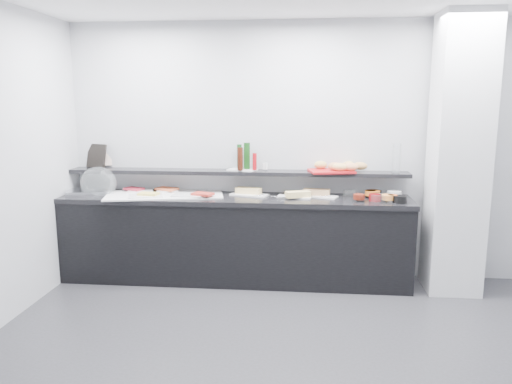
# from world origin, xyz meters

# --- Properties ---
(ground) EXTENTS (5.00, 5.00, 0.00)m
(ground) POSITION_xyz_m (0.00, 0.00, 0.00)
(ground) COLOR #2D2D30
(ground) RESTS_ON ground
(back_wall) EXTENTS (5.00, 0.02, 2.70)m
(back_wall) POSITION_xyz_m (0.00, 2.00, 1.35)
(back_wall) COLOR #AAACB1
(back_wall) RESTS_ON ground
(column) EXTENTS (0.50, 0.50, 2.70)m
(column) POSITION_xyz_m (1.50, 1.65, 1.35)
(column) COLOR silver
(column) RESTS_ON ground
(buffet_cabinet) EXTENTS (3.60, 0.60, 0.85)m
(buffet_cabinet) POSITION_xyz_m (-0.70, 1.70, 0.42)
(buffet_cabinet) COLOR black
(buffet_cabinet) RESTS_ON ground
(counter_top) EXTENTS (3.62, 0.62, 0.05)m
(counter_top) POSITION_xyz_m (-0.70, 1.70, 0.88)
(counter_top) COLOR black
(counter_top) RESTS_ON buffet_cabinet
(wall_shelf) EXTENTS (3.60, 0.25, 0.04)m
(wall_shelf) POSITION_xyz_m (-0.70, 1.88, 1.13)
(wall_shelf) COLOR black
(wall_shelf) RESTS_ON back_wall
(cloche_base) EXTENTS (0.56, 0.46, 0.04)m
(cloche_base) POSITION_xyz_m (-2.26, 1.74, 0.92)
(cloche_base) COLOR #B9BBC0
(cloche_base) RESTS_ON counter_top
(cloche_dome) EXTENTS (0.39, 0.26, 0.34)m
(cloche_dome) POSITION_xyz_m (-2.15, 1.69, 1.03)
(cloche_dome) COLOR white
(cloche_dome) RESTS_ON cloche_base
(linen_runner) EXTENTS (1.30, 0.82, 0.01)m
(linen_runner) POSITION_xyz_m (-1.44, 1.71, 0.91)
(linen_runner) COLOR silver
(linen_runner) RESTS_ON counter_top
(platter_meat_a) EXTENTS (0.33, 0.24, 0.01)m
(platter_meat_a) POSITION_xyz_m (-1.70, 1.79, 0.92)
(platter_meat_a) COLOR white
(platter_meat_a) RESTS_ON linen_runner
(food_meat_a) EXTENTS (0.23, 0.20, 0.02)m
(food_meat_a) POSITION_xyz_m (-1.81, 1.83, 0.94)
(food_meat_a) COLOR maroon
(food_meat_a) RESTS_ON platter_meat_a
(platter_salmon) EXTENTS (0.31, 0.26, 0.01)m
(platter_salmon) POSITION_xyz_m (-1.48, 1.85, 0.92)
(platter_salmon) COLOR white
(platter_salmon) RESTS_ON linen_runner
(food_salmon) EXTENTS (0.26, 0.22, 0.02)m
(food_salmon) POSITION_xyz_m (-1.46, 1.86, 0.94)
(food_salmon) COLOR #E65A2F
(food_salmon) RESTS_ON platter_salmon
(platter_cheese) EXTENTS (0.39, 0.32, 0.01)m
(platter_cheese) POSITION_xyz_m (-1.60, 1.55, 0.92)
(platter_cheese) COLOR white
(platter_cheese) RESTS_ON linen_runner
(food_cheese) EXTENTS (0.21, 0.15, 0.02)m
(food_cheese) POSITION_xyz_m (-1.57, 1.56, 0.94)
(food_cheese) COLOR #E2CA58
(food_cheese) RESTS_ON platter_cheese
(platter_meat_b) EXTENTS (0.32, 0.22, 0.01)m
(platter_meat_b) POSITION_xyz_m (-1.17, 1.62, 0.92)
(platter_meat_b) COLOR silver
(platter_meat_b) RESTS_ON linen_runner
(food_meat_b) EXTENTS (0.24, 0.20, 0.02)m
(food_meat_b) POSITION_xyz_m (-1.01, 1.60, 0.94)
(food_meat_b) COLOR maroon
(food_meat_b) RESTS_ON platter_meat_b
(sandwich_plate_left) EXTENTS (0.42, 0.28, 0.01)m
(sandwich_plate_left) POSITION_xyz_m (-0.55, 1.78, 0.91)
(sandwich_plate_left) COLOR white
(sandwich_plate_left) RESTS_ON counter_top
(sandwich_food_left) EXTENTS (0.28, 0.17, 0.06)m
(sandwich_food_left) POSITION_xyz_m (-0.57, 1.82, 0.94)
(sandwich_food_left) COLOR #E5C278
(sandwich_food_left) RESTS_ON sandwich_plate_left
(tongs_left) EXTENTS (0.14, 0.09, 0.01)m
(tongs_left) POSITION_xyz_m (-0.41, 1.72, 0.92)
(tongs_left) COLOR #B9BDC0
(tongs_left) RESTS_ON sandwich_plate_left
(sandwich_plate_mid) EXTENTS (0.37, 0.20, 0.01)m
(sandwich_plate_mid) POSITION_xyz_m (-0.08, 1.71, 0.91)
(sandwich_plate_mid) COLOR white
(sandwich_plate_mid) RESTS_ON counter_top
(sandwich_food_mid) EXTENTS (0.27, 0.18, 0.06)m
(sandwich_food_mid) POSITION_xyz_m (-0.04, 1.66, 0.94)
(sandwich_food_mid) COLOR #E1C476
(sandwich_food_mid) RESTS_ON sandwich_plate_mid
(tongs_mid) EXTENTS (0.16, 0.02, 0.01)m
(tongs_mid) POSITION_xyz_m (-0.24, 1.65, 0.92)
(tongs_mid) COLOR silver
(tongs_mid) RESTS_ON sandwich_plate_mid
(sandwich_plate_right) EXTENTS (0.40, 0.27, 0.01)m
(sandwich_plate_right) POSITION_xyz_m (0.18, 1.76, 0.91)
(sandwich_plate_right) COLOR white
(sandwich_plate_right) RESTS_ON counter_top
(sandwich_food_right) EXTENTS (0.28, 0.14, 0.06)m
(sandwich_food_right) POSITION_xyz_m (0.15, 1.81, 0.94)
(sandwich_food_right) COLOR tan
(sandwich_food_right) RESTS_ON sandwich_plate_right
(tongs_right) EXTENTS (0.15, 0.08, 0.01)m
(tongs_right) POSITION_xyz_m (0.26, 1.73, 0.92)
(tongs_right) COLOR silver
(tongs_right) RESTS_ON sandwich_plate_right
(bowl_glass_fruit) EXTENTS (0.19, 0.19, 0.07)m
(bowl_glass_fruit) POSITION_xyz_m (0.49, 1.80, 0.94)
(bowl_glass_fruit) COLOR silver
(bowl_glass_fruit) RESTS_ON counter_top
(fill_glass_fruit) EXTENTS (0.19, 0.19, 0.05)m
(fill_glass_fruit) POSITION_xyz_m (0.72, 1.80, 0.95)
(fill_glass_fruit) COLOR #C75D1B
(fill_glass_fruit) RESTS_ON bowl_glass_fruit
(bowl_black_jam) EXTENTS (0.16, 0.16, 0.07)m
(bowl_black_jam) POSITION_xyz_m (0.73, 1.82, 0.94)
(bowl_black_jam) COLOR black
(bowl_black_jam) RESTS_ON counter_top
(fill_black_jam) EXTENTS (0.14, 0.14, 0.05)m
(fill_black_jam) POSITION_xyz_m (0.70, 1.81, 0.95)
(fill_black_jam) COLOR #5D200D
(fill_black_jam) RESTS_ON bowl_black_jam
(bowl_glass_cream) EXTENTS (0.19, 0.19, 0.07)m
(bowl_glass_cream) POSITION_xyz_m (0.94, 1.80, 0.94)
(bowl_glass_cream) COLOR silver
(bowl_glass_cream) RESTS_ON counter_top
(fill_glass_cream) EXTENTS (0.16, 0.16, 0.05)m
(fill_glass_cream) POSITION_xyz_m (0.94, 1.79, 0.95)
(fill_glass_cream) COLOR silver
(fill_glass_cream) RESTS_ON bowl_glass_cream
(bowl_red_jam) EXTENTS (0.12, 0.12, 0.07)m
(bowl_red_jam) POSITION_xyz_m (0.72, 1.61, 0.94)
(bowl_red_jam) COLOR maroon
(bowl_red_jam) RESTS_ON counter_top
(fill_red_jam) EXTENTS (0.12, 0.12, 0.05)m
(fill_red_jam) POSITION_xyz_m (0.56, 1.57, 0.95)
(fill_red_jam) COLOR #57170C
(fill_red_jam) RESTS_ON bowl_red_jam
(bowl_glass_salmon) EXTENTS (0.22, 0.22, 0.07)m
(bowl_glass_salmon) POSITION_xyz_m (0.75, 1.59, 0.94)
(bowl_glass_salmon) COLOR white
(bowl_glass_salmon) RESTS_ON counter_top
(fill_glass_salmon) EXTENTS (0.12, 0.12, 0.05)m
(fill_glass_salmon) POSITION_xyz_m (0.84, 1.58, 0.95)
(fill_glass_salmon) COLOR orange
(fill_glass_salmon) RESTS_ON bowl_glass_salmon
(bowl_black_fruit) EXTENTS (0.17, 0.17, 0.07)m
(bowl_black_fruit) POSITION_xyz_m (0.95, 1.55, 0.94)
(bowl_black_fruit) COLOR black
(bowl_black_fruit) RESTS_ON counter_top
(fill_black_fruit) EXTENTS (0.12, 0.12, 0.05)m
(fill_black_fruit) POSITION_xyz_m (0.88, 1.58, 0.95)
(fill_black_fruit) COLOR #DF571E
(fill_black_fruit) RESTS_ON bowl_black_fruit
(framed_print) EXTENTS (0.26, 0.16, 0.26)m
(framed_print) POSITION_xyz_m (-2.27, 1.96, 1.28)
(framed_print) COLOR black
(framed_print) RESTS_ON wall_shelf
(print_art) EXTENTS (0.16, 0.09, 0.22)m
(print_art) POSITION_xyz_m (-2.19, 1.99, 1.28)
(print_art) COLOR tan
(print_art) RESTS_ON framed_print
(condiment_tray) EXTENTS (0.33, 0.26, 0.01)m
(condiment_tray) POSITION_xyz_m (-0.64, 1.89, 1.16)
(condiment_tray) COLOR white
(condiment_tray) RESTS_ON wall_shelf
(bottle_green_a) EXTENTS (0.06, 0.06, 0.26)m
(bottle_green_a) POSITION_xyz_m (-0.68, 1.93, 1.29)
(bottle_green_a) COLOR #103E15
(bottle_green_a) RESTS_ON condiment_tray
(bottle_brown) EXTENTS (0.07, 0.07, 0.24)m
(bottle_brown) POSITION_xyz_m (-0.65, 1.81, 1.28)
(bottle_brown) COLOR #341309
(bottle_brown) RESTS_ON condiment_tray
(bottle_green_b) EXTENTS (0.08, 0.08, 0.28)m
(bottle_green_b) POSITION_xyz_m (-0.59, 1.92, 1.30)
(bottle_green_b) COLOR #103B10
(bottle_green_b) RESTS_ON condiment_tray
(bottle_hot) EXTENTS (0.05, 0.05, 0.18)m
(bottle_hot) POSITION_xyz_m (-0.50, 1.84, 1.25)
(bottle_hot) COLOR #A00B12
(bottle_hot) RESTS_ON condiment_tray
(shaker_salt) EXTENTS (0.03, 0.03, 0.07)m
(shaker_salt) POSITION_xyz_m (-0.41, 1.91, 1.20)
(shaker_salt) COLOR white
(shaker_salt) RESTS_ON condiment_tray
(shaker_pepper) EXTENTS (0.05, 0.05, 0.07)m
(shaker_pepper) POSITION_xyz_m (-0.39, 1.91, 1.20)
(shaker_pepper) COLOR white
(shaker_pepper) RESTS_ON condiment_tray
(bread_tray) EXTENTS (0.50, 0.40, 0.02)m
(bread_tray) POSITION_xyz_m (0.30, 1.85, 1.16)
(bread_tray) COLOR #B21318
(bread_tray) RESTS_ON wall_shelf
(bread_roll_nw) EXTENTS (0.14, 0.09, 0.08)m
(bread_roll_nw) POSITION_xyz_m (0.19, 1.95, 1.21)
(bread_roll_nw) COLOR tan
(bread_roll_nw) RESTS_ON bread_tray
(bread_roll_n) EXTENTS (0.13, 0.10, 0.08)m
(bread_roll_n) POSITION_xyz_m (0.48, 1.98, 1.21)
(bread_roll_n) COLOR gold
(bread_roll_n) RESTS_ON bread_tray
(bread_roll_ne) EXTENTS (0.15, 0.11, 0.08)m
(bread_roll_ne) POSITION_xyz_m (0.47, 1.91, 1.21)
(bread_roll_ne) COLOR tan
(bread_roll_ne) RESTS_ON bread_tray
(bread_roll_sw) EXTENTS (0.16, 0.11, 0.08)m
(bread_roll_sw) POSITION_xyz_m (0.38, 1.80, 1.21)
(bread_roll_sw) COLOR tan
(bread_roll_sw) RESTS_ON bread_tray
(bread_roll_s) EXTENTS (0.17, 0.14, 0.08)m
(bread_roll_s) POSITION_xyz_m (0.34, 1.84, 1.21)
(bread_roll_s) COLOR #D28150
(bread_roll_s) RESTS_ON bread_tray
(bread_roll_se) EXTENTS (0.17, 0.12, 0.08)m
(bread_roll_se) POSITION_xyz_m (0.49, 1.82, 1.21)
(bread_roll_se) COLOR #D58751
(bread_roll_se) RESTS_ON bread_tray
(bread_roll_midw) EXTENTS (0.13, 0.10, 0.08)m
(bread_roll_midw) POSITION_xyz_m (0.32, 1.84, 1.21)
(bread_roll_midw) COLOR #B87946
(bread_roll_midw) RESTS_ON bread_tray
(bread_roll_mide) EXTENTS (0.17, 0.13, 0.08)m
(bread_roll_mide) POSITION_xyz_m (0.60, 1.91, 1.21)
(bread_roll_mide) COLOR #B88346
(bread_roll_mide) RESTS_ON bread_tray
(carafe) EXTENTS (0.09, 0.09, 0.30)m
(carafe) POSITION_xyz_m (0.95, 1.84, 1.30)
(carafe) COLOR silver
(carafe) RESTS_ON wall_shelf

